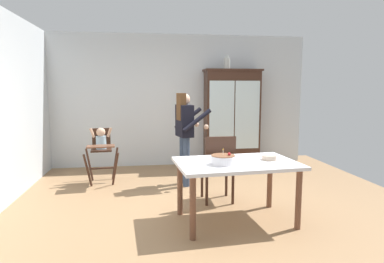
# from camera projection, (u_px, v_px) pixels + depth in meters

# --- Properties ---
(ground_plane) EXTENTS (6.24, 6.24, 0.00)m
(ground_plane) POSITION_uv_depth(u_px,v_px,m) (200.00, 207.00, 4.53)
(ground_plane) COLOR #93704C
(wall_back) EXTENTS (5.32, 0.06, 2.70)m
(wall_back) POSITION_uv_depth(u_px,v_px,m) (179.00, 101.00, 6.93)
(wall_back) COLOR silver
(wall_back) RESTS_ON ground_plane
(china_cabinet) EXTENTS (1.17, 0.48, 1.99)m
(china_cabinet) POSITION_uv_depth(u_px,v_px,m) (232.00, 118.00, 6.87)
(china_cabinet) COLOR #382116
(china_cabinet) RESTS_ON ground_plane
(ceramic_vase) EXTENTS (0.13, 0.13, 0.27)m
(ceramic_vase) POSITION_uv_depth(u_px,v_px,m) (227.00, 63.00, 6.71)
(ceramic_vase) COLOR #B2B7B2
(ceramic_vase) RESTS_ON china_cabinet
(high_chair_with_toddler) EXTENTS (0.62, 0.72, 0.95)m
(high_chair_with_toddler) POSITION_uv_depth(u_px,v_px,m) (101.00, 145.00, 5.62)
(high_chair_with_toddler) COLOR #382116
(high_chair_with_toddler) RESTS_ON ground_plane
(adult_person) EXTENTS (0.59, 0.57, 1.53)m
(adult_person) POSITION_uv_depth(u_px,v_px,m) (185.00, 127.00, 5.45)
(adult_person) COLOR #33425B
(adult_person) RESTS_ON ground_plane
(dining_table) EXTENTS (1.49, 1.02, 0.74)m
(dining_table) POSITION_uv_depth(u_px,v_px,m) (236.00, 170.00, 3.97)
(dining_table) COLOR silver
(dining_table) RESTS_ON ground_plane
(birthday_cake) EXTENTS (0.28, 0.28, 0.19)m
(birthday_cake) POSITION_uv_depth(u_px,v_px,m) (223.00, 160.00, 3.81)
(birthday_cake) COLOR white
(birthday_cake) RESTS_ON dining_table
(serving_bowl) EXTENTS (0.18, 0.18, 0.05)m
(serving_bowl) POSITION_uv_depth(u_px,v_px,m) (269.00, 158.00, 4.06)
(serving_bowl) COLOR #C6AD93
(serving_bowl) RESTS_ON dining_table
(dining_chair_far_side) EXTENTS (0.44, 0.44, 0.96)m
(dining_chair_far_side) POSITION_uv_depth(u_px,v_px,m) (219.00, 164.00, 4.63)
(dining_chair_far_side) COLOR #382116
(dining_chair_far_side) RESTS_ON ground_plane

